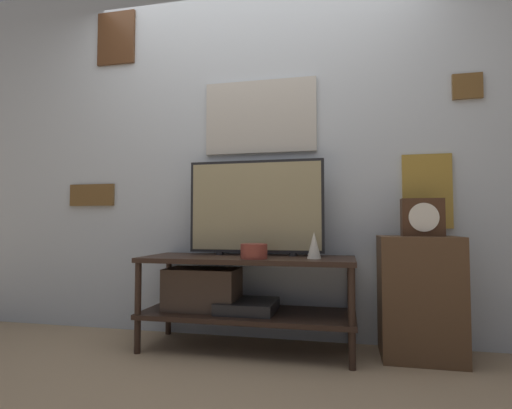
# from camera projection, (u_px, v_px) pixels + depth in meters

# --- Properties ---
(ground_plane) EXTENTS (12.00, 12.00, 0.00)m
(ground_plane) POSITION_uv_depth(u_px,v_px,m) (235.00, 365.00, 2.24)
(ground_plane) COLOR #997F60
(wall_back) EXTENTS (6.40, 0.08, 2.70)m
(wall_back) POSITION_uv_depth(u_px,v_px,m) (257.00, 147.00, 2.89)
(wall_back) COLOR #B2BCC6
(wall_back) RESTS_ON ground_plane
(media_console) EXTENTS (1.35, 0.50, 0.58)m
(media_console) POSITION_uv_depth(u_px,v_px,m) (229.00, 290.00, 2.57)
(media_console) COLOR black
(media_console) RESTS_ON ground_plane
(television) EXTENTS (0.91, 0.05, 0.64)m
(television) POSITION_uv_depth(u_px,v_px,m) (255.00, 206.00, 2.67)
(television) COLOR black
(television) RESTS_ON media_console
(vase_slim_bronze) EXTENTS (0.09, 0.09, 0.16)m
(vase_slim_bronze) POSITION_uv_depth(u_px,v_px,m) (314.00, 245.00, 2.42)
(vase_slim_bronze) COLOR beige
(vase_slim_bronze) RESTS_ON media_console
(vase_wide_bowl) EXTENTS (0.16, 0.16, 0.09)m
(vase_wide_bowl) POSITION_uv_depth(u_px,v_px,m) (254.00, 251.00, 2.41)
(vase_wide_bowl) COLOR brown
(vase_wide_bowl) RESTS_ON media_console
(side_table) EXTENTS (0.46, 0.37, 0.72)m
(side_table) POSITION_uv_depth(u_px,v_px,m) (419.00, 297.00, 2.38)
(side_table) COLOR #513823
(side_table) RESTS_ON ground_plane
(mantel_clock) EXTENTS (0.24, 0.11, 0.23)m
(mantel_clock) POSITION_uv_depth(u_px,v_px,m) (422.00, 217.00, 2.39)
(mantel_clock) COLOR #422819
(mantel_clock) RESTS_ON side_table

